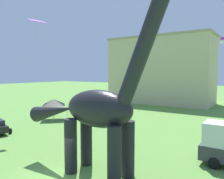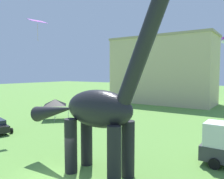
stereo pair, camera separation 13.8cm
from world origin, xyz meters
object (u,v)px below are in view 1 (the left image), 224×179
(person_near_flyer, at_px, (214,138))
(festival_canopy_tent, at_px, (54,102))
(dinosaur_sculpture, at_px, (98,109))
(person_watching_child, at_px, (102,119))
(kite_trailing, at_px, (223,40))
(kite_mid_left, at_px, (37,21))

(person_near_flyer, distance_m, festival_canopy_tent, 21.96)
(dinosaur_sculpture, distance_m, person_near_flyer, 12.55)
(person_watching_child, distance_m, festival_canopy_tent, 8.67)
(dinosaur_sculpture, height_order, festival_canopy_tent, dinosaur_sculpture)
(festival_canopy_tent, relative_size, kite_trailing, 4.49)
(festival_canopy_tent, xyz_separation_m, kite_mid_left, (12.58, -12.60, 7.87))
(dinosaur_sculpture, height_order, kite_trailing, dinosaur_sculpture)
(person_near_flyer, xyz_separation_m, kite_trailing, (-0.79, 8.69, 10.14))
(dinosaur_sculpture, relative_size, kite_trailing, 17.78)
(dinosaur_sculpture, height_order, person_watching_child, dinosaur_sculpture)
(person_watching_child, bearing_deg, kite_mid_left, 165.49)
(person_watching_child, height_order, festival_canopy_tent, festival_canopy_tent)
(dinosaur_sculpture, distance_m, kite_mid_left, 7.27)
(kite_mid_left, bearing_deg, kite_trailing, 67.98)
(person_watching_child, bearing_deg, festival_canopy_tent, 60.45)
(dinosaur_sculpture, distance_m, festival_canopy_tent, 19.85)
(kite_trailing, relative_size, kite_mid_left, 0.47)
(kite_mid_left, bearing_deg, dinosaur_sculpture, 23.48)
(dinosaur_sculpture, bearing_deg, person_near_flyer, 45.59)
(person_near_flyer, height_order, person_watching_child, person_watching_child)
(person_near_flyer, bearing_deg, kite_trailing, 130.46)
(festival_canopy_tent, bearing_deg, person_near_flyer, -0.61)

